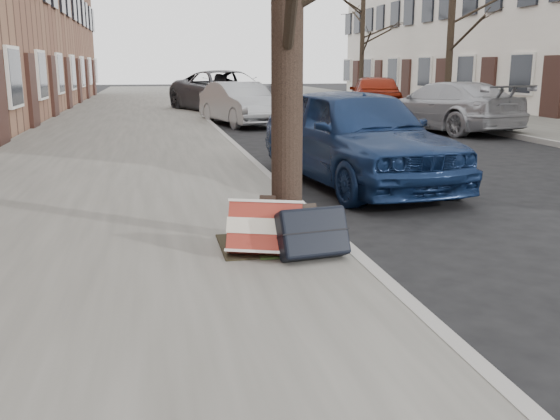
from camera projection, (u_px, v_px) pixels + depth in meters
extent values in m
plane|color=black|center=(532.00, 286.00, 5.10)|extent=(120.00, 120.00, 0.00)
cube|color=gray|center=(128.00, 124.00, 18.67)|extent=(5.00, 70.00, 0.12)
cube|color=slate|center=(479.00, 118.00, 20.93)|extent=(4.00, 70.00, 0.12)
cube|color=black|center=(266.00, 244.00, 5.82)|extent=(0.85, 0.85, 0.02)
cube|color=maroon|center=(266.00, 228.00, 5.45)|extent=(0.73, 0.55, 0.50)
cube|color=black|center=(313.00, 233.00, 5.36)|extent=(0.65, 0.44, 0.47)
imported|color=#12244B|center=(356.00, 136.00, 9.29)|extent=(2.31, 4.55, 1.48)
imported|color=#A1A5A9|center=(240.00, 104.00, 18.83)|extent=(2.25, 4.14, 1.29)
imported|color=#3E3E43|center=(226.00, 92.00, 23.49)|extent=(4.35, 6.34, 1.61)
imported|color=#999A9F|center=(445.00, 107.00, 17.03)|extent=(3.13, 5.02, 1.36)
imported|color=maroon|center=(375.00, 95.00, 22.38)|extent=(2.89, 4.71, 1.50)
cylinder|color=black|center=(451.00, 31.00, 21.33)|extent=(0.24, 0.24, 5.60)
cylinder|color=black|center=(362.00, 45.00, 30.23)|extent=(0.22, 0.22, 5.27)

